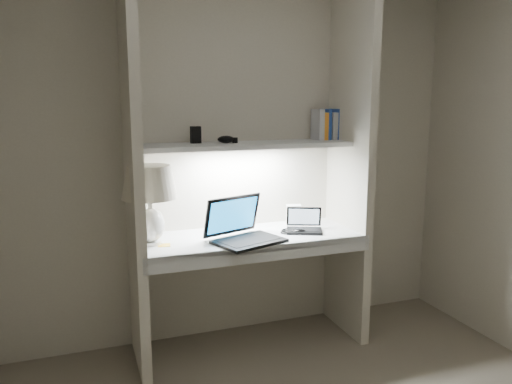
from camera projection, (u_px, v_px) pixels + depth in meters
name	position (u px, v px, depth m)	size (l,w,h in m)	color
back_wall	(237.00, 158.00, 3.43)	(3.20, 0.01, 2.50)	beige
alcove_panel_left	(133.00, 167.00, 2.94)	(0.06, 0.55, 2.50)	beige
alcove_panel_right	(350.00, 158.00, 3.42)	(0.06, 0.55, 2.50)	beige
desk	(250.00, 238.00, 3.27)	(1.40, 0.55, 0.04)	white
desk_apron	(264.00, 253.00, 3.03)	(1.46, 0.03, 0.10)	silver
shelf	(245.00, 145.00, 3.25)	(1.40, 0.36, 0.03)	silver
strip_light	(245.00, 149.00, 3.25)	(0.60, 0.04, 0.01)	white
table_lamp	(150.00, 191.00, 2.99)	(0.33, 0.33, 0.49)	white
laptop_main	(243.00, 231.00, 3.12)	(0.50, 0.47, 0.27)	black
laptop_netbook	(304.00, 226.00, 3.36)	(0.30, 0.28, 0.15)	black
speaker	(294.00, 215.00, 3.52)	(0.10, 0.07, 0.14)	silver
mouse	(299.00, 231.00, 3.30)	(0.09, 0.06, 0.03)	black
cable_coil	(289.00, 231.00, 3.34)	(0.11, 0.11, 0.01)	black
sticky_note	(164.00, 245.00, 3.03)	(0.07, 0.07, 0.00)	yellow
book_row	(328.00, 125.00, 3.53)	(0.20, 0.14, 0.21)	white
shelf_box	(196.00, 135.00, 3.21)	(0.06, 0.05, 0.11)	black
shelf_gadget	(226.00, 139.00, 3.21)	(0.11, 0.08, 0.05)	black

